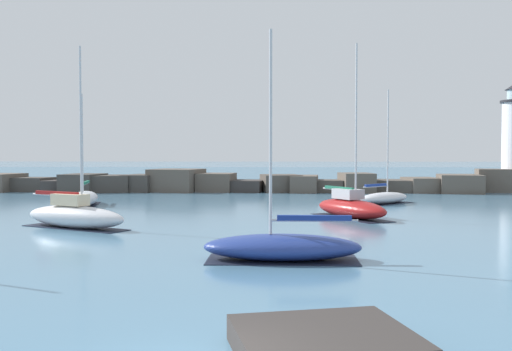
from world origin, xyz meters
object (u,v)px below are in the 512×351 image
object	(u,v)px
sailboat_moored_7	(74,215)
sailboat_moored_2	(351,207)
sailboat_moored_6	(384,197)
sailboat_moored_1	(283,246)
sailboat_moored_0	(84,198)

from	to	relation	value
sailboat_moored_7	sailboat_moored_2	bearing A→B (deg)	19.03
sailboat_moored_2	sailboat_moored_6	distance (m)	11.47
sailboat_moored_1	sailboat_moored_2	bearing A→B (deg)	72.70
sailboat_moored_2	sailboat_moored_1	bearing A→B (deg)	-107.30
sailboat_moored_1	sailboat_moored_2	size ratio (longest dim) A/B	0.80
sailboat_moored_6	sailboat_moored_1	bearing A→B (deg)	-109.13
sailboat_moored_6	sailboat_moored_7	size ratio (longest dim) A/B	0.94
sailboat_moored_0	sailboat_moored_7	bearing A→B (deg)	-73.47
sailboat_moored_0	sailboat_moored_2	xyz separation A→B (m)	(20.18, -7.88, 0.12)
sailboat_moored_2	sailboat_moored_6	bearing A→B (deg)	68.37
sailboat_moored_0	sailboat_moored_6	bearing A→B (deg)	6.52
sailboat_moored_0	sailboat_moored_2	bearing A→B (deg)	-21.32
sailboat_moored_2	sailboat_moored_7	world-z (taller)	sailboat_moored_2
sailboat_moored_1	sailboat_moored_2	xyz separation A→B (m)	(4.65, 14.93, 0.18)
sailboat_moored_0	sailboat_moored_6	world-z (taller)	sailboat_moored_6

